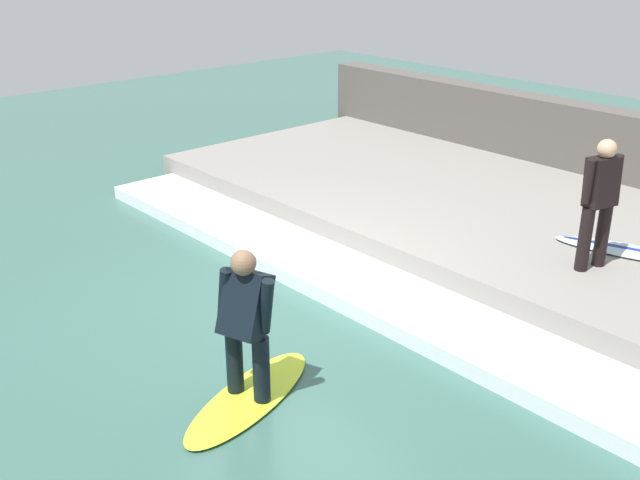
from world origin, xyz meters
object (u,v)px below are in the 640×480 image
(surfboard_riding, at_px, (249,397))
(surfer_waiting_near, at_px, (600,197))
(surfer_riding, at_px, (246,318))
(surfboard_waiting_near, at_px, (631,251))

(surfboard_riding, height_order, surfer_waiting_near, surfer_waiting_near)
(surfer_riding, height_order, surfboard_waiting_near, surfer_riding)
(surfboard_riding, xyz_separation_m, surfer_riding, (0.00, 0.00, 0.84))
(surfboard_waiting_near, bearing_deg, surfboard_riding, 166.26)
(surfboard_riding, xyz_separation_m, surfer_waiting_near, (4.15, -1.06, 1.28))
(surfer_waiting_near, relative_size, surfboard_waiting_near, 0.82)
(surfer_riding, bearing_deg, surfer_waiting_near, -14.31)
(surfboard_riding, bearing_deg, surfboard_waiting_near, -13.74)
(surfer_riding, xyz_separation_m, surfer_waiting_near, (4.15, -1.06, 0.43))
(surfboard_waiting_near, bearing_deg, surfer_riding, 166.26)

